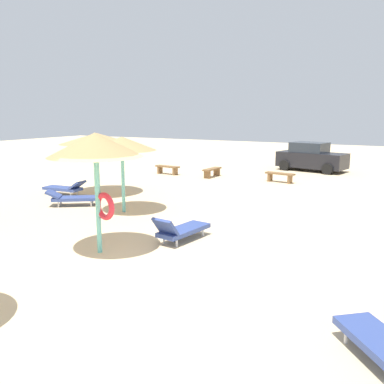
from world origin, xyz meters
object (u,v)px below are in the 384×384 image
object	(u,v)px
bench_1	(212,171)
parked_car	(311,157)
lounger_2	(65,188)
bench_2	(280,176)
lounger_3	(181,230)
parasol_5	(122,144)
lounger_5	(72,198)
parasol_2	(97,139)
bench_0	(167,168)
parasol_3	(95,147)

from	to	relation	value
bench_1	parked_car	distance (m)	6.63
lounger_2	bench_2	size ratio (longest dim) A/B	1.27
lounger_2	lounger_3	size ratio (longest dim) A/B	1.02
lounger_2	bench_1	distance (m)	8.25
parasol_5	lounger_5	world-z (taller)	parasol_5
parasol_5	bench_2	bearing A→B (deg)	71.26
parasol_2	lounger_2	xyz separation A→B (m)	(-1.06, -0.94, -2.09)
lounger_2	parked_car	size ratio (longest dim) A/B	0.46
lounger_2	bench_0	size ratio (longest dim) A/B	1.28
parasol_3	lounger_3	size ratio (longest dim) A/B	1.57
lounger_3	lounger_5	distance (m)	6.11
parasol_5	bench_1	xyz separation A→B (m)	(-0.77, 8.71, -2.08)
parasol_5	lounger_5	distance (m)	3.15
parasol_3	lounger_5	xyz separation A→B (m)	(-4.53, 3.57, -2.38)
bench_2	lounger_2	bearing A→B (deg)	-132.62
parasol_3	parasol_5	bearing A→B (deg)	120.22
parasol_3	parked_car	world-z (taller)	parasol_3
parasol_3	parked_car	bearing A→B (deg)	86.16
lounger_3	lounger_5	size ratio (longest dim) A/B	0.99
lounger_3	lounger_5	xyz separation A→B (m)	(-5.85, 1.76, -0.02)
parked_car	lounger_3	bearing A→B (deg)	-89.49
parasol_2	parasol_5	world-z (taller)	parasol_5
parasol_3	lounger_3	bearing A→B (deg)	53.72
lounger_2	bench_0	bearing A→B (deg)	85.31
bench_1	lounger_5	bearing A→B (deg)	-99.92
parasol_5	bench_1	size ratio (longest dim) A/B	1.77
parasol_5	bench_2	size ratio (longest dim) A/B	1.73
parasol_2	lounger_2	bearing A→B (deg)	-138.44
parasol_2	parked_car	world-z (taller)	parasol_2
bench_2	parasol_2	bearing A→B (deg)	-131.72
lounger_2	lounger_3	xyz separation A→B (m)	(7.60, -3.12, 0.01)
parasol_5	bench_1	bearing A→B (deg)	95.05
lounger_5	bench_1	bearing A→B (deg)	80.08
parasol_2	parked_car	distance (m)	13.49
lounger_2	bench_0	xyz separation A→B (m)	(0.60, 7.26, 0.03)
lounger_2	bench_2	world-z (taller)	lounger_2
lounger_2	parasol_2	bearing A→B (deg)	41.56
parasol_5	lounger_2	world-z (taller)	parasol_5
lounger_2	lounger_3	distance (m)	8.21
lounger_5	parked_car	size ratio (longest dim) A/B	0.46
parasol_5	parasol_3	bearing A→B (deg)	-59.78
parasol_3	lounger_5	size ratio (longest dim) A/B	1.56
parasol_2	parked_car	size ratio (longest dim) A/B	0.74
parasol_3	parked_car	size ratio (longest dim) A/B	0.71
parasol_3	bench_2	size ratio (longest dim) A/B	1.96
parasol_5	lounger_2	distance (m)	4.73
parasol_2	bench_0	xyz separation A→B (m)	(-0.46, 6.33, -2.05)
parasol_3	bench_2	bearing A→B (deg)	86.36
lounger_2	bench_1	world-z (taller)	lounger_2
parked_car	parasol_5	bearing A→B (deg)	-103.71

